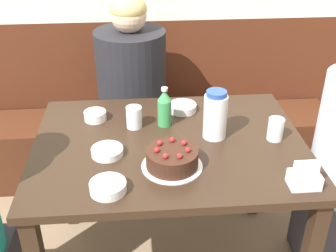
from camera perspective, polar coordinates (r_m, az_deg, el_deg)
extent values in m
cube|color=#4C2314|center=(2.85, -1.62, 4.52)|extent=(4.80, 0.04, 0.99)
cube|color=#472314|center=(2.80, -1.27, -2.67)|extent=(2.24, 0.38, 0.42)
cube|color=black|center=(1.81, 0.21, -2.63)|extent=(1.16, 0.87, 0.03)
cube|color=black|center=(2.37, -13.55, -5.89)|extent=(0.06, 0.06, 0.72)
cube|color=black|center=(2.43, 11.98, -4.72)|extent=(0.06, 0.06, 0.72)
cylinder|color=white|center=(1.65, 0.55, -5.45)|extent=(0.24, 0.24, 0.01)
cylinder|color=#381E14|center=(1.63, 0.55, -4.35)|extent=(0.20, 0.20, 0.07)
sphere|color=red|center=(1.64, 2.19, -2.28)|extent=(0.02, 0.02, 0.02)
sphere|color=red|center=(1.66, 0.51, -1.87)|extent=(0.02, 0.02, 0.02)
sphere|color=red|center=(1.64, -1.13, -2.31)|extent=(0.02, 0.02, 0.02)
sphere|color=red|center=(1.59, -1.55, -3.29)|extent=(0.02, 0.02, 0.02)
sphere|color=red|center=(1.56, -0.36, -4.11)|extent=(0.02, 0.02, 0.02)
sphere|color=red|center=(1.56, 1.58, -4.09)|extent=(0.02, 0.02, 0.02)
sphere|color=red|center=(1.60, 2.70, -3.25)|extent=(0.02, 0.02, 0.02)
cylinder|color=white|center=(1.81, 6.41, 1.27)|extent=(0.10, 0.10, 0.20)
cylinder|color=#28479E|center=(1.76, 6.60, 4.38)|extent=(0.09, 0.09, 0.02)
cylinder|color=#388E4C|center=(1.90, -0.47, 1.81)|extent=(0.06, 0.06, 0.12)
cone|color=#388E4C|center=(1.86, -0.48, 4.14)|extent=(0.06, 0.06, 0.05)
cylinder|color=silver|center=(1.85, -0.49, 5.01)|extent=(0.03, 0.03, 0.01)
cube|color=white|center=(1.62, 17.96, -6.94)|extent=(0.11, 0.08, 0.05)
cube|color=white|center=(1.59, 18.25, -5.41)|extent=(0.09, 0.03, 0.05)
cylinder|color=white|center=(1.99, -9.83, 1.39)|extent=(0.10, 0.10, 0.04)
cylinder|color=white|center=(2.05, 2.00, 2.53)|extent=(0.13, 0.13, 0.04)
cylinder|color=white|center=(1.73, -8.22, -3.43)|extent=(0.13, 0.13, 0.03)
cylinder|color=white|center=(1.54, -8.13, -8.17)|extent=(0.13, 0.13, 0.04)
cylinder|color=silver|center=(1.90, -4.62, 1.20)|extent=(0.07, 0.07, 0.10)
cylinder|color=silver|center=(1.86, 14.35, -0.41)|extent=(0.07, 0.07, 0.10)
cube|color=#33333D|center=(2.67, -4.47, -4.14)|extent=(0.30, 0.34, 0.45)
cylinder|color=black|center=(2.42, -4.95, 6.06)|extent=(0.39, 0.39, 0.58)
sphere|color=beige|center=(2.30, -5.37, 14.73)|extent=(0.19, 0.19, 0.19)
ellipsoid|color=tan|center=(2.29, -5.41, 15.54)|extent=(0.20, 0.20, 0.14)
cube|color=#33333D|center=(2.34, 21.71, -12.38)|extent=(0.34, 0.30, 0.45)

